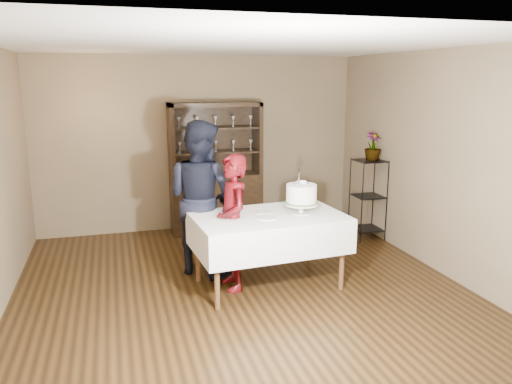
# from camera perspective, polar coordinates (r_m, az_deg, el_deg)

# --- Properties ---
(floor) EXTENTS (5.00, 5.00, 0.00)m
(floor) POSITION_cam_1_polar(r_m,az_deg,el_deg) (5.90, -1.92, -10.65)
(floor) COLOR black
(floor) RESTS_ON ground
(ceiling) EXTENTS (5.00, 5.00, 0.00)m
(ceiling) POSITION_cam_1_polar(r_m,az_deg,el_deg) (5.42, -2.15, 16.54)
(ceiling) COLOR silver
(ceiling) RESTS_ON back_wall
(back_wall) EXTENTS (5.00, 0.02, 2.70)m
(back_wall) POSITION_cam_1_polar(r_m,az_deg,el_deg) (7.92, -6.48, 5.50)
(back_wall) COLOR brown
(back_wall) RESTS_ON floor
(wall_right) EXTENTS (0.02, 5.00, 2.70)m
(wall_right) POSITION_cam_1_polar(r_m,az_deg,el_deg) (6.56, 19.68, 3.33)
(wall_right) COLOR brown
(wall_right) RESTS_ON floor
(china_hutch) EXTENTS (1.40, 0.48, 2.00)m
(china_hutch) POSITION_cam_1_polar(r_m,az_deg,el_deg) (7.83, -4.61, 0.36)
(china_hutch) COLOR black
(china_hutch) RESTS_ON floor
(plant_etagere) EXTENTS (0.42, 0.42, 1.20)m
(plant_etagere) POSITION_cam_1_polar(r_m,az_deg,el_deg) (7.57, 12.67, -0.44)
(plant_etagere) COLOR black
(plant_etagere) RESTS_ON floor
(cake_table) EXTENTS (1.76, 1.16, 0.84)m
(cake_table) POSITION_cam_1_polar(r_m,az_deg,el_deg) (5.69, 1.43, -4.58)
(cake_table) COLOR white
(cake_table) RESTS_ON floor
(woman) EXTENTS (0.41, 0.59, 1.55)m
(woman) POSITION_cam_1_polar(r_m,az_deg,el_deg) (5.60, -2.68, -3.50)
(woman) COLOR #35040B
(woman) RESTS_ON floor
(man) EXTENTS (1.14, 1.16, 1.88)m
(man) POSITION_cam_1_polar(r_m,az_deg,el_deg) (6.08, -6.36, -0.65)
(man) COLOR black
(man) RESTS_ON floor
(cake) EXTENTS (0.39, 0.39, 0.53)m
(cake) POSITION_cam_1_polar(r_m,az_deg,el_deg) (5.67, 5.20, -0.39)
(cake) COLOR white
(cake) RESTS_ON cake_table
(plate_near) EXTENTS (0.22, 0.22, 0.01)m
(plate_near) POSITION_cam_1_polar(r_m,az_deg,el_deg) (5.50, 1.23, -2.95)
(plate_near) COLOR white
(plate_near) RESTS_ON cake_table
(plate_far) EXTENTS (0.25, 0.25, 0.01)m
(plate_far) POSITION_cam_1_polar(r_m,az_deg,el_deg) (5.73, 0.93, -2.33)
(plate_far) COLOR white
(plate_far) RESTS_ON cake_table
(potted_plant) EXTENTS (0.29, 0.29, 0.41)m
(potted_plant) POSITION_cam_1_polar(r_m,az_deg,el_deg) (7.43, 13.20, 5.10)
(potted_plant) COLOR #4C7337
(potted_plant) RESTS_ON plant_etagere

